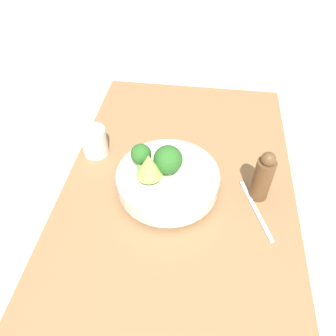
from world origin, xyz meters
name	(u,v)px	position (x,y,z in m)	size (l,w,h in m)	color
ground_plane	(177,200)	(0.00, 0.00, 0.00)	(6.00, 6.00, 0.00)	beige
table	(178,195)	(0.00, 0.00, 0.02)	(1.02, 0.61, 0.04)	olive
bowl	(168,180)	(0.00, 0.03, 0.08)	(0.26, 0.26, 0.06)	silver
romanesco_piece_far	(149,166)	(-0.03, 0.07, 0.16)	(0.06, 0.06, 0.09)	#6BA34C
broccoli_floret_back	(141,155)	(0.01, 0.09, 0.15)	(0.05, 0.05, 0.07)	#6BA34C
broccoli_floret_center	(168,160)	(0.00, 0.03, 0.15)	(0.07, 0.07, 0.09)	#609347
cup	(94,142)	(0.11, 0.25, 0.08)	(0.07, 0.07, 0.09)	silver
pepper_mill	(263,177)	(0.01, -0.21, 0.11)	(0.05, 0.05, 0.15)	brown
fork	(256,210)	(-0.04, -0.20, 0.04)	(0.18, 0.08, 0.01)	silver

